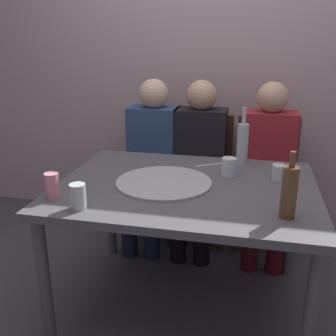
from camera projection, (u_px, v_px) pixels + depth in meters
ground_plane at (184, 303)px, 2.23m from camera, size 8.00×8.00×0.00m
back_wall at (215, 57)px, 2.93m from camera, size 6.00×0.10×2.60m
dining_table at (186, 198)px, 2.02m from camera, size 1.31×1.00×0.73m
pizza_tray at (164, 182)px, 2.01m from camera, size 0.49×0.49×0.01m
wine_bottle at (242, 142)px, 2.29m from camera, size 0.07×0.07×0.33m
beer_bottle at (289, 191)px, 1.60m from camera, size 0.07×0.07×0.29m
tumbler_near at (279, 172)px, 2.05m from camera, size 0.08×0.08×0.08m
tumbler_far at (229, 167)px, 2.10m from camera, size 0.08×0.08×0.10m
wine_glass at (78, 196)px, 1.70m from camera, size 0.07×0.07×0.11m
soda_can at (52, 186)px, 1.81m from camera, size 0.07×0.07×0.12m
table_knife at (213, 165)px, 2.29m from camera, size 0.20×0.13×0.01m
chair_left at (156, 165)px, 2.98m from camera, size 0.44×0.44×0.90m
chair_middle at (201, 168)px, 2.91m from camera, size 0.44×0.44×0.90m
chair_right at (266, 173)px, 2.81m from camera, size 0.44×0.44×0.90m
guest_in_sweater at (151, 155)px, 2.80m from camera, size 0.36×0.56×1.17m
guest_in_beanie at (198, 158)px, 2.73m from camera, size 0.36×0.56×1.17m
guest_by_wall at (268, 162)px, 2.63m from camera, size 0.36×0.56×1.17m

